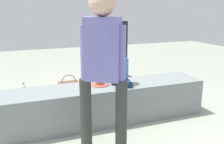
{
  "coord_description": "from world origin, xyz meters",
  "views": [
    {
      "loc": [
        -0.98,
        -2.79,
        1.37
      ],
      "look_at": [
        -0.05,
        -0.33,
        0.7
      ],
      "focal_mm": 41.0,
      "sensor_mm": 36.0,
      "label": 1
    }
  ],
  "objects_px": {
    "child_seated": "(120,67)",
    "adult_standing": "(103,60)",
    "cake_plate": "(100,83)",
    "water_bottle_far_side": "(143,88)",
    "handbag_brown_canvas": "(69,89)",
    "handbag_black_leather": "(91,99)",
    "cake_box_white": "(34,106)",
    "party_cup_red": "(52,110)",
    "water_bottle_near_gift": "(24,91)",
    "gift_bag": "(103,86)"
  },
  "relations": [
    {
      "from": "cake_plate",
      "to": "water_bottle_far_side",
      "type": "distance_m",
      "value": 1.25
    },
    {
      "from": "child_seated",
      "to": "handbag_black_leather",
      "type": "distance_m",
      "value": 0.78
    },
    {
      "from": "water_bottle_far_side",
      "to": "party_cup_red",
      "type": "bearing_deg",
      "value": -167.75
    },
    {
      "from": "cake_plate",
      "to": "cake_box_white",
      "type": "xyz_separation_m",
      "value": [
        -0.75,
        0.59,
        -0.4
      ]
    },
    {
      "from": "gift_bag",
      "to": "water_bottle_near_gift",
      "type": "height_order",
      "value": "gift_bag"
    },
    {
      "from": "gift_bag",
      "to": "handbag_black_leather",
      "type": "bearing_deg",
      "value": -127.2
    },
    {
      "from": "adult_standing",
      "to": "cake_plate",
      "type": "relative_size",
      "value": 6.76
    },
    {
      "from": "child_seated",
      "to": "cake_box_white",
      "type": "relative_size",
      "value": 1.72
    },
    {
      "from": "cake_plate",
      "to": "water_bottle_far_side",
      "type": "height_order",
      "value": "cake_plate"
    },
    {
      "from": "gift_bag",
      "to": "cake_box_white",
      "type": "xyz_separation_m",
      "value": [
        -1.09,
        -0.3,
        -0.07
      ]
    },
    {
      "from": "handbag_brown_canvas",
      "to": "party_cup_red",
      "type": "bearing_deg",
      "value": -119.92
    },
    {
      "from": "adult_standing",
      "to": "party_cup_red",
      "type": "xyz_separation_m",
      "value": [
        -0.34,
        1.08,
        -0.86
      ]
    },
    {
      "from": "adult_standing",
      "to": "handbag_brown_canvas",
      "type": "bearing_deg",
      "value": 89.64
    },
    {
      "from": "water_bottle_far_side",
      "to": "water_bottle_near_gift",
      "type": "bearing_deg",
      "value": 164.46
    },
    {
      "from": "cake_plate",
      "to": "party_cup_red",
      "type": "distance_m",
      "value": 0.77
    },
    {
      "from": "child_seated",
      "to": "adult_standing",
      "type": "distance_m",
      "value": 0.84
    },
    {
      "from": "adult_standing",
      "to": "cake_box_white",
      "type": "bearing_deg",
      "value": 112.96
    },
    {
      "from": "gift_bag",
      "to": "water_bottle_far_side",
      "type": "height_order",
      "value": "gift_bag"
    },
    {
      "from": "gift_bag",
      "to": "cake_plate",
      "type": "bearing_deg",
      "value": -110.86
    },
    {
      "from": "party_cup_red",
      "to": "handbag_black_leather",
      "type": "bearing_deg",
      "value": 9.36
    },
    {
      "from": "cake_plate",
      "to": "party_cup_red",
      "type": "height_order",
      "value": "cake_plate"
    },
    {
      "from": "handbag_brown_canvas",
      "to": "water_bottle_near_gift",
      "type": "bearing_deg",
      "value": 161.55
    },
    {
      "from": "adult_standing",
      "to": "water_bottle_near_gift",
      "type": "xyz_separation_m",
      "value": [
        -0.65,
        1.92,
        -0.81
      ]
    },
    {
      "from": "cake_plate",
      "to": "handbag_black_leather",
      "type": "relative_size",
      "value": 0.69
    },
    {
      "from": "child_seated",
      "to": "water_bottle_far_side",
      "type": "bearing_deg",
      "value": 45.7
    },
    {
      "from": "water_bottle_far_side",
      "to": "handbag_brown_canvas",
      "type": "xyz_separation_m",
      "value": [
        -1.16,
        0.28,
        0.03
      ]
    },
    {
      "from": "gift_bag",
      "to": "handbag_brown_canvas",
      "type": "xyz_separation_m",
      "value": [
        -0.52,
        0.1,
        -0.01
      ]
    },
    {
      "from": "handbag_brown_canvas",
      "to": "child_seated",
      "type": "bearing_deg",
      "value": -67.47
    },
    {
      "from": "adult_standing",
      "to": "water_bottle_far_side",
      "type": "bearing_deg",
      "value": 50.45
    },
    {
      "from": "cake_box_white",
      "to": "handbag_black_leather",
      "type": "distance_m",
      "value": 0.78
    },
    {
      "from": "cake_plate",
      "to": "handbag_black_leather",
      "type": "distance_m",
      "value": 0.59
    },
    {
      "from": "child_seated",
      "to": "party_cup_red",
      "type": "distance_m",
      "value": 1.07
    },
    {
      "from": "cake_plate",
      "to": "child_seated",
      "type": "bearing_deg",
      "value": -10.98
    },
    {
      "from": "child_seated",
      "to": "water_bottle_far_side",
      "type": "xyz_separation_m",
      "value": [
        0.73,
        0.75,
        -0.57
      ]
    },
    {
      "from": "child_seated",
      "to": "cake_plate",
      "type": "relative_size",
      "value": 2.16
    },
    {
      "from": "water_bottle_far_side",
      "to": "handbag_brown_canvas",
      "type": "relative_size",
      "value": 0.58
    },
    {
      "from": "adult_standing",
      "to": "cake_plate",
      "type": "bearing_deg",
      "value": 74.59
    },
    {
      "from": "child_seated",
      "to": "party_cup_red",
      "type": "relative_size",
      "value": 4.08
    },
    {
      "from": "cake_plate",
      "to": "water_bottle_near_gift",
      "type": "height_order",
      "value": "cake_plate"
    },
    {
      "from": "adult_standing",
      "to": "water_bottle_near_gift",
      "type": "distance_m",
      "value": 2.18
    },
    {
      "from": "cake_box_white",
      "to": "child_seated",
      "type": "bearing_deg",
      "value": -32.8
    },
    {
      "from": "adult_standing",
      "to": "cake_plate",
      "type": "xyz_separation_m",
      "value": [
        0.2,
        0.71,
        -0.44
      ]
    },
    {
      "from": "child_seated",
      "to": "handbag_brown_canvas",
      "type": "bearing_deg",
      "value": 112.53
    },
    {
      "from": "cake_box_white",
      "to": "handbag_brown_canvas",
      "type": "bearing_deg",
      "value": 34.85
    },
    {
      "from": "water_bottle_far_side",
      "to": "cake_box_white",
      "type": "height_order",
      "value": "water_bottle_far_side"
    },
    {
      "from": "gift_bag",
      "to": "child_seated",
      "type": "bearing_deg",
      "value": -95.89
    },
    {
      "from": "adult_standing",
      "to": "handbag_black_leather",
      "type": "distance_m",
      "value": 1.44
    },
    {
      "from": "party_cup_red",
      "to": "handbag_brown_canvas",
      "type": "xyz_separation_m",
      "value": [
        0.35,
        0.61,
        0.07
      ]
    },
    {
      "from": "cake_plate",
      "to": "water_bottle_far_side",
      "type": "bearing_deg",
      "value": 35.79
    },
    {
      "from": "party_cup_red",
      "to": "gift_bag",
      "type": "bearing_deg",
      "value": 30.47
    }
  ]
}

